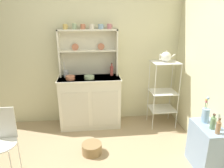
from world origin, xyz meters
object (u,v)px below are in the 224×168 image
side_shelf_blue (206,147)px  wire_chair (1,137)px  hutch_shelf_unit (88,49)px  flower_vase (205,114)px  bakers_rack (163,87)px  cup_gold_0 (65,27)px  vinegar_bottle (218,127)px  bowl_mixing_large (70,78)px  utensil_jar (66,74)px  porcelain_teapot (166,57)px  hutch_cabinet (90,101)px  floor_basket (92,148)px  oil_bottle (213,123)px  jam_bottle (112,70)px

side_shelf_blue → wire_chair: 2.46m
hutch_shelf_unit → flower_vase: bearing=-42.3°
bakers_rack → cup_gold_0: bearing=171.3°
hutch_shelf_unit → vinegar_bottle: 2.21m
bakers_rack → bowl_mixing_large: size_ratio=7.72×
utensil_jar → wire_chair: bearing=-119.1°
bakers_rack → wire_chair: 2.47m
cup_gold_0 → porcelain_teapot: cup_gold_0 is taller
hutch_cabinet → wire_chair: (-1.03, -1.09, 0.07)m
hutch_cabinet → flower_vase: flower_vase is taller
bowl_mixing_large → utensil_jar: 0.17m
floor_basket → utensil_jar: size_ratio=1.10×
oil_bottle → cup_gold_0: bearing=141.3°
utensil_jar → floor_basket: bearing=-66.5°
floor_basket → vinegar_bottle: 1.64m
porcelain_teapot → flower_vase: bearing=-79.7°
hutch_cabinet → oil_bottle: size_ratio=5.44×
wire_chair → bowl_mixing_large: (0.73, 1.02, 0.39)m
vinegar_bottle → hutch_shelf_unit: bearing=132.2°
flower_vase → oil_bottle: size_ratio=1.73×
hutch_cabinet → porcelain_teapot: (1.24, -0.12, 0.77)m
wire_chair → cup_gold_0: size_ratio=10.50×
oil_bottle → wire_chair: bearing=175.3°
wire_chair → utensil_jar: 1.40m
oil_bottle → porcelain_teapot: bearing=98.9°
jam_bottle → porcelain_teapot: 0.91m
cup_gold_0 → vinegar_bottle: size_ratio=0.42×
vinegar_bottle → utensil_jar: bearing=140.7°
hutch_shelf_unit → cup_gold_0: 0.50m
hutch_cabinet → hutch_shelf_unit: (0.00, 0.16, 0.87)m
floor_basket → vinegar_bottle: bearing=-22.6°
jam_bottle → side_shelf_blue: bearing=-52.1°
hutch_shelf_unit → bakers_rack: bearing=-13.0°
bowl_mixing_large → flower_vase: size_ratio=0.45×
bowl_mixing_large → floor_basket: bearing=-67.6°
hutch_shelf_unit → bakers_rack: size_ratio=0.85×
hutch_cabinet → porcelain_teapot: size_ratio=4.06×
cup_gold_0 → bowl_mixing_large: (0.05, -0.20, -0.78)m
utensil_jar → porcelain_teapot: size_ratio=1.00×
bakers_rack → side_shelf_blue: bakers_rack is taller
bowl_mixing_large → flower_vase: (1.72, -1.05, -0.22)m
side_shelf_blue → vinegar_bottle: vinegar_bottle is taller
jam_bottle → utensil_jar: 0.76m
hutch_shelf_unit → flower_vase: (1.42, -1.29, -0.63)m
cup_gold_0 → jam_bottle: (0.73, -0.04, -0.72)m
bakers_rack → jam_bottle: bakers_rack is taller
side_shelf_blue → vinegar_bottle: bearing=-90.0°
jam_bottle → hutch_shelf_unit: bearing=168.4°
hutch_shelf_unit → bowl_mixing_large: size_ratio=6.57×
bowl_mixing_large → cup_gold_0: bearing=103.2°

